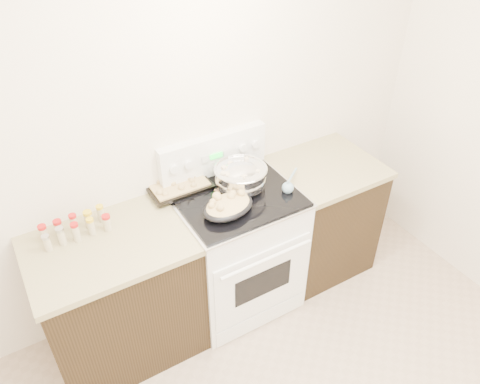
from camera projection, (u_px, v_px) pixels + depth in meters
room_shell at (374, 277)px, 1.37m from camera, size 4.10×3.60×2.75m
counter_left at (120, 297)px, 2.91m from camera, size 0.93×0.67×0.92m
counter_right at (319, 215)px, 3.54m from camera, size 0.73×0.67×0.92m
kitchen_range at (236, 247)px, 3.22m from camera, size 0.78×0.73×1.22m
mixing_bowl at (241, 178)px, 2.97m from camera, size 0.43×0.43×0.20m
roasting_pan at (228, 206)px, 2.79m from camera, size 0.37×0.29×0.11m
baking_sheet at (179, 185)px, 3.01m from camera, size 0.40×0.28×0.06m
wooden_spoon at (231, 201)px, 2.88m from camera, size 0.17×0.21×0.04m
blue_ladle at (288, 186)px, 2.97m from camera, size 0.22×0.20×0.10m
spice_jars at (75, 227)px, 2.65m from camera, size 0.38×0.15×0.12m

